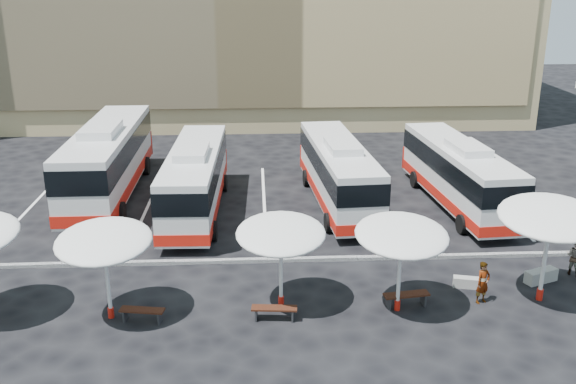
{
  "coord_description": "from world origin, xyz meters",
  "views": [
    {
      "loc": [
        -0.4,
        -23.8,
        11.36
      ],
      "look_at": [
        1.0,
        3.0,
        2.2
      ],
      "focal_mm": 40.0,
      "sensor_mm": 36.0,
      "label": 1
    }
  ],
  "objects_px": {
    "bus_3": "(458,172)",
    "sunshade_4": "(551,217)",
    "bus_1": "(195,177)",
    "conc_bench_1": "(541,276)",
    "bus_0": "(108,158)",
    "sunshade_3": "(402,235)",
    "wood_bench_1": "(142,312)",
    "bus_2": "(338,171)",
    "conc_bench_0": "(467,282)",
    "passenger_0": "(483,282)",
    "sunshade_2": "(281,234)",
    "wood_bench_3": "(406,297)",
    "passenger_1": "(576,257)",
    "sunshade_1": "(104,241)",
    "wood_bench_2": "(274,310)"
  },
  "relations": [
    {
      "from": "bus_3",
      "to": "sunshade_4",
      "type": "bearing_deg",
      "value": -94.34
    },
    {
      "from": "bus_1",
      "to": "conc_bench_1",
      "type": "bearing_deg",
      "value": -29.81
    },
    {
      "from": "bus_0",
      "to": "sunshade_3",
      "type": "xyz_separation_m",
      "value": [
        12.79,
        -13.25,
        0.8
      ]
    },
    {
      "from": "sunshade_4",
      "to": "wood_bench_1",
      "type": "relative_size",
      "value": 2.93
    },
    {
      "from": "bus_2",
      "to": "conc_bench_0",
      "type": "xyz_separation_m",
      "value": [
        3.79,
        -9.56,
        -1.6
      ]
    },
    {
      "from": "wood_bench_1",
      "to": "passenger_0",
      "type": "distance_m",
      "value": 12.14
    },
    {
      "from": "sunshade_2",
      "to": "wood_bench_3",
      "type": "relative_size",
      "value": 1.96
    },
    {
      "from": "bus_3",
      "to": "conc_bench_0",
      "type": "relative_size",
      "value": 10.48
    },
    {
      "from": "bus_1",
      "to": "passenger_1",
      "type": "bearing_deg",
      "value": -25.54
    },
    {
      "from": "bus_1",
      "to": "wood_bench_3",
      "type": "bearing_deg",
      "value": -49.2
    },
    {
      "from": "bus_2",
      "to": "wood_bench_1",
      "type": "bearing_deg",
      "value": -129.52
    },
    {
      "from": "sunshade_4",
      "to": "sunshade_1",
      "type": "bearing_deg",
      "value": -178.2
    },
    {
      "from": "bus_1",
      "to": "sunshade_3",
      "type": "distance_m",
      "value": 13.12
    },
    {
      "from": "sunshade_1",
      "to": "sunshade_3",
      "type": "bearing_deg",
      "value": 0.06
    },
    {
      "from": "sunshade_1",
      "to": "passenger_0",
      "type": "distance_m",
      "value": 13.42
    },
    {
      "from": "bus_2",
      "to": "sunshade_4",
      "type": "distance_m",
      "value": 12.38
    },
    {
      "from": "conc_bench_0",
      "to": "wood_bench_2",
      "type": "bearing_deg",
      "value": -164.61
    },
    {
      "from": "wood_bench_2",
      "to": "passenger_0",
      "type": "bearing_deg",
      "value": 6.54
    },
    {
      "from": "sunshade_1",
      "to": "sunshade_4",
      "type": "height_order",
      "value": "sunshade_4"
    },
    {
      "from": "bus_2",
      "to": "conc_bench_1",
      "type": "height_order",
      "value": "bus_2"
    },
    {
      "from": "sunshade_1",
      "to": "sunshade_2",
      "type": "height_order",
      "value": "sunshade_1"
    },
    {
      "from": "sunshade_2",
      "to": "sunshade_3",
      "type": "distance_m",
      "value": 4.16
    },
    {
      "from": "sunshade_1",
      "to": "sunshade_4",
      "type": "bearing_deg",
      "value": 1.8
    },
    {
      "from": "bus_1",
      "to": "passenger_1",
      "type": "height_order",
      "value": "bus_1"
    },
    {
      "from": "wood_bench_1",
      "to": "conc_bench_0",
      "type": "xyz_separation_m",
      "value": [
        11.98,
        1.92,
        -0.16
      ]
    },
    {
      "from": "sunshade_4",
      "to": "wood_bench_2",
      "type": "height_order",
      "value": "sunshade_4"
    },
    {
      "from": "wood_bench_1",
      "to": "sunshade_1",
      "type": "bearing_deg",
      "value": 163.98
    },
    {
      "from": "bus_3",
      "to": "sunshade_3",
      "type": "bearing_deg",
      "value": -121.28
    },
    {
      "from": "bus_0",
      "to": "sunshade_3",
      "type": "distance_m",
      "value": 18.43
    },
    {
      "from": "bus_1",
      "to": "bus_3",
      "type": "height_order",
      "value": "bus_1"
    },
    {
      "from": "sunshade_3",
      "to": "wood_bench_1",
      "type": "height_order",
      "value": "sunshade_3"
    },
    {
      "from": "sunshade_3",
      "to": "bus_3",
      "type": "bearing_deg",
      "value": 63.35
    },
    {
      "from": "sunshade_4",
      "to": "conc_bench_0",
      "type": "xyz_separation_m",
      "value": [
        -2.33,
        1.11,
        -3.04
      ]
    },
    {
      "from": "sunshade_4",
      "to": "conc_bench_1",
      "type": "bearing_deg",
      "value": 65.02
    },
    {
      "from": "bus_0",
      "to": "bus_3",
      "type": "distance_m",
      "value": 18.31
    },
    {
      "from": "bus_1",
      "to": "conc_bench_0",
      "type": "xyz_separation_m",
      "value": [
        11.0,
        -8.8,
        -1.61
      ]
    },
    {
      "from": "passenger_0",
      "to": "bus_3",
      "type": "bearing_deg",
      "value": 52.97
    },
    {
      "from": "passenger_1",
      "to": "bus_3",
      "type": "bearing_deg",
      "value": -19.84
    },
    {
      "from": "passenger_1",
      "to": "bus_1",
      "type": "bearing_deg",
      "value": 27.47
    },
    {
      "from": "wood_bench_1",
      "to": "conc_bench_1",
      "type": "distance_m",
      "value": 15.13
    },
    {
      "from": "sunshade_2",
      "to": "passenger_1",
      "type": "height_order",
      "value": "sunshade_2"
    },
    {
      "from": "bus_2",
      "to": "bus_3",
      "type": "relative_size",
      "value": 1.01
    },
    {
      "from": "bus_1",
      "to": "bus_2",
      "type": "height_order",
      "value": "bus_1"
    },
    {
      "from": "bus_3",
      "to": "wood_bench_1",
      "type": "xyz_separation_m",
      "value": [
        -14.26,
        -10.96,
        -1.43
      ]
    },
    {
      "from": "bus_2",
      "to": "passenger_0",
      "type": "xyz_separation_m",
      "value": [
        3.92,
        -10.74,
        -1.01
      ]
    },
    {
      "from": "wood_bench_1",
      "to": "passenger_1",
      "type": "relative_size",
      "value": 1.02
    },
    {
      "from": "sunshade_1",
      "to": "sunshade_4",
      "type": "distance_m",
      "value": 15.47
    },
    {
      "from": "wood_bench_3",
      "to": "passenger_0",
      "type": "xyz_separation_m",
      "value": [
        2.81,
        0.17,
        0.41
      ]
    },
    {
      "from": "bus_2",
      "to": "wood_bench_3",
      "type": "distance_m",
      "value": 11.05
    },
    {
      "from": "sunshade_3",
      "to": "sunshade_4",
      "type": "xyz_separation_m",
      "value": [
        5.38,
        0.48,
        0.37
      ]
    }
  ]
}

